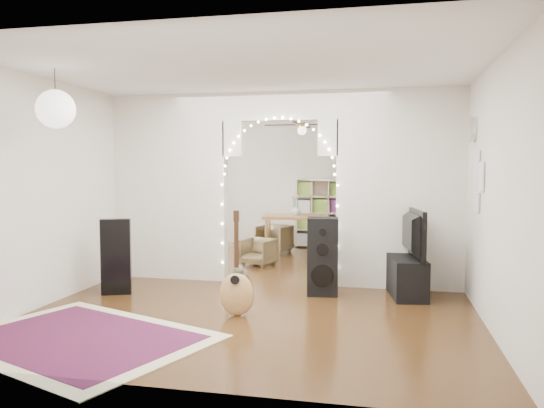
% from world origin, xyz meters
% --- Properties ---
extents(floor, '(7.50, 7.50, 0.00)m').
position_xyz_m(floor, '(0.00, 0.00, 0.00)').
color(floor, black).
rests_on(floor, ground).
extents(ceiling, '(5.00, 7.50, 0.02)m').
position_xyz_m(ceiling, '(0.00, 0.00, 2.70)').
color(ceiling, white).
rests_on(ceiling, wall_back).
extents(wall_back, '(5.00, 0.02, 2.70)m').
position_xyz_m(wall_back, '(0.00, 3.75, 1.35)').
color(wall_back, silver).
rests_on(wall_back, floor).
extents(wall_front, '(5.00, 0.02, 2.70)m').
position_xyz_m(wall_front, '(0.00, -3.75, 1.35)').
color(wall_front, silver).
rests_on(wall_front, floor).
extents(wall_left, '(0.02, 7.50, 2.70)m').
position_xyz_m(wall_left, '(-2.50, 0.00, 1.35)').
color(wall_left, silver).
rests_on(wall_left, floor).
extents(wall_right, '(0.02, 7.50, 2.70)m').
position_xyz_m(wall_right, '(2.50, 0.00, 1.35)').
color(wall_right, silver).
rests_on(wall_right, floor).
extents(divider_wall, '(5.00, 0.20, 2.70)m').
position_xyz_m(divider_wall, '(0.00, 0.00, 1.42)').
color(divider_wall, silver).
rests_on(divider_wall, floor).
extents(fairy_lights, '(1.64, 0.04, 1.60)m').
position_xyz_m(fairy_lights, '(0.00, -0.13, 1.55)').
color(fairy_lights, '#FFEABF').
rests_on(fairy_lights, divider_wall).
extents(window, '(0.04, 1.20, 1.40)m').
position_xyz_m(window, '(-2.47, 1.80, 1.50)').
color(window, white).
rests_on(window, wall_left).
extents(wall_clock, '(0.03, 0.31, 0.31)m').
position_xyz_m(wall_clock, '(2.48, -0.60, 2.10)').
color(wall_clock, white).
rests_on(wall_clock, wall_right).
extents(picture_frames, '(0.02, 0.50, 0.70)m').
position_xyz_m(picture_frames, '(2.48, -1.00, 1.50)').
color(picture_frames, white).
rests_on(picture_frames, wall_right).
extents(paper_lantern, '(0.40, 0.40, 0.40)m').
position_xyz_m(paper_lantern, '(-1.90, -2.40, 2.25)').
color(paper_lantern, white).
rests_on(paper_lantern, ceiling).
extents(ceiling_fan, '(1.10, 1.10, 0.30)m').
position_xyz_m(ceiling_fan, '(0.00, 2.00, 2.40)').
color(ceiling_fan, '#B1923B').
rests_on(ceiling_fan, ceiling).
extents(area_rug, '(2.84, 2.50, 0.02)m').
position_xyz_m(area_rug, '(-1.40, -2.87, 0.01)').
color(area_rug, maroon).
rests_on(area_rug, floor).
extents(guitar_case, '(0.40, 0.25, 0.98)m').
position_xyz_m(guitar_case, '(-1.94, -1.13, 0.49)').
color(guitar_case, black).
rests_on(guitar_case, floor).
extents(acoustic_guitar, '(0.40, 0.15, 1.00)m').
position_xyz_m(acoustic_guitar, '(-0.14, -1.77, 0.43)').
color(acoustic_guitar, '#B67E48').
rests_on(acoustic_guitar, floor).
extents(tabby_cat, '(0.23, 0.49, 0.33)m').
position_xyz_m(tabby_cat, '(-0.51, -0.27, 0.13)').
color(tabby_cat, brown).
rests_on(tabby_cat, floor).
extents(floor_speaker, '(0.42, 0.38, 1.00)m').
position_xyz_m(floor_speaker, '(0.68, -0.59, 0.50)').
color(floor_speaker, black).
rests_on(floor_speaker, floor).
extents(media_console, '(0.54, 1.05, 0.50)m').
position_xyz_m(media_console, '(1.73, -0.39, 0.25)').
color(media_console, black).
rests_on(media_console, floor).
extents(tv, '(0.30, 1.08, 0.62)m').
position_xyz_m(tv, '(1.73, -0.39, 0.81)').
color(tv, black).
rests_on(tv, media_console).
extents(bookcase, '(1.39, 0.88, 1.41)m').
position_xyz_m(bookcase, '(0.34, 3.50, 0.70)').
color(bookcase, beige).
rests_on(bookcase, floor).
extents(dining_table, '(1.30, 0.96, 0.76)m').
position_xyz_m(dining_table, '(-0.17, 2.34, 0.68)').
color(dining_table, brown).
rests_on(dining_table, floor).
extents(flower_vase, '(0.21, 0.21, 0.19)m').
position_xyz_m(flower_vase, '(-0.17, 2.34, 0.85)').
color(flower_vase, white).
rests_on(flower_vase, dining_table).
extents(dining_chair_left, '(0.72, 0.73, 0.54)m').
position_xyz_m(dining_chair_left, '(-0.63, 2.58, 0.27)').
color(dining_chair_left, brown).
rests_on(dining_chair_left, floor).
extents(dining_chair_right, '(0.61, 0.62, 0.45)m').
position_xyz_m(dining_chair_right, '(-0.61, 1.23, 0.23)').
color(dining_chair_right, brown).
rests_on(dining_chair_right, floor).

